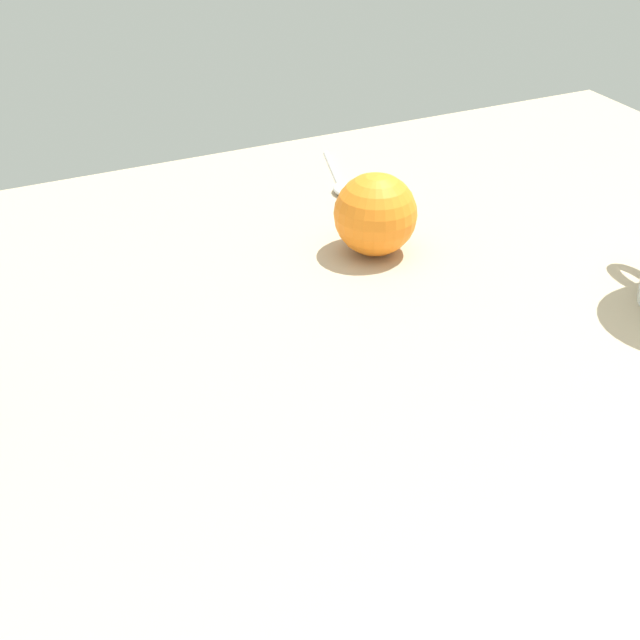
{
  "coord_description": "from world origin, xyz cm",
  "views": [
    {
      "loc": [
        -23.45,
        -54.49,
        43.55
      ],
      "look_at": [
        2.68,
        -0.35,
        7.24
      ],
      "focal_mm": 54.65,
      "sensor_mm": 36.0,
      "label": 1
    }
  ],
  "objects": [
    {
      "name": "ground_plane",
      "position": [
        0.0,
        0.0,
        -1.5
      ],
      "size": [
        140.29,
        101.98,
        3.0
      ],
      "primitive_type": "cube",
      "color": "tan"
    },
    {
      "name": "loose_orange_0",
      "position": [
        18.3,
        19.79,
        4.03
      ],
      "size": [
        8.07,
        8.07,
        8.07
      ],
      "primitive_type": "sphere",
      "color": "orange",
      "rests_on": "ground_plane"
    },
    {
      "name": "spoon",
      "position": [
        22.8,
        36.44,
        0.44
      ],
      "size": [
        5.36,
        13.41,
        1.0
      ],
      "color": "silver",
      "rests_on": "ground_plane"
    }
  ]
}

